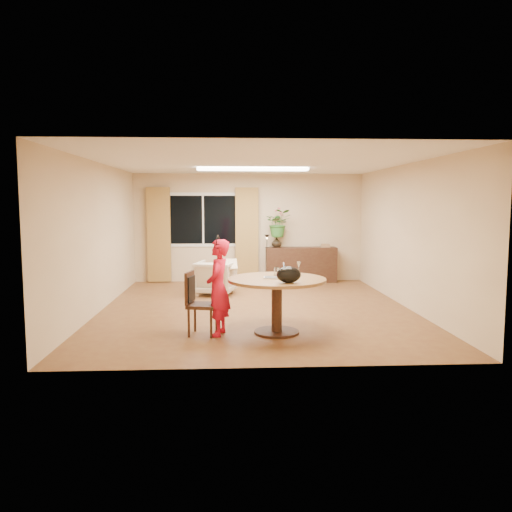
{
  "coord_description": "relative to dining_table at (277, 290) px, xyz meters",
  "views": [
    {
      "loc": [
        -0.47,
        -8.82,
        1.88
      ],
      "look_at": [
        -0.01,
        -0.2,
        0.98
      ],
      "focal_mm": 35.0,
      "sensor_mm": 36.0,
      "label": 1
    }
  ],
  "objects": [
    {
      "name": "floor",
      "position": [
        -0.21,
        1.71,
        -0.64
      ],
      "size": [
        6.5,
        6.5,
        0.0
      ],
      "primitive_type": "plane",
      "color": "brown",
      "rests_on": "ground"
    },
    {
      "name": "ceiling",
      "position": [
        -0.21,
        1.71,
        1.96
      ],
      "size": [
        6.5,
        6.5,
        0.0
      ],
      "primitive_type": "plane",
      "rotation": [
        3.14,
        0.0,
        0.0
      ],
      "color": "white",
      "rests_on": "wall_back"
    },
    {
      "name": "wall_back",
      "position": [
        -0.21,
        4.96,
        0.66
      ],
      "size": [
        5.5,
        0.0,
        5.5
      ],
      "primitive_type": "plane",
      "rotation": [
        1.57,
        0.0,
        0.0
      ],
      "color": "tan",
      "rests_on": "floor"
    },
    {
      "name": "wall_left",
      "position": [
        -2.96,
        1.71,
        0.66
      ],
      "size": [
        0.0,
        6.5,
        6.5
      ],
      "primitive_type": "plane",
      "rotation": [
        1.57,
        0.0,
        1.57
      ],
      "color": "tan",
      "rests_on": "floor"
    },
    {
      "name": "wall_right",
      "position": [
        2.54,
        1.71,
        0.66
      ],
      "size": [
        0.0,
        6.5,
        6.5
      ],
      "primitive_type": "plane",
      "rotation": [
        1.57,
        0.0,
        -1.57
      ],
      "color": "tan",
      "rests_on": "floor"
    },
    {
      "name": "window",
      "position": [
        -1.31,
        4.94,
        0.86
      ],
      "size": [
        1.7,
        0.03,
        1.3
      ],
      "color": "white",
      "rests_on": "wall_back"
    },
    {
      "name": "curtain_left",
      "position": [
        -2.36,
        4.87,
        0.51
      ],
      "size": [
        0.55,
        0.08,
        2.25
      ],
      "primitive_type": "cube",
      "color": "olive",
      "rests_on": "wall_back"
    },
    {
      "name": "curtain_right",
      "position": [
        -0.26,
        4.87,
        0.51
      ],
      "size": [
        0.55,
        0.08,
        2.25
      ],
      "primitive_type": "cube",
      "color": "olive",
      "rests_on": "wall_back"
    },
    {
      "name": "ceiling_panel",
      "position": [
        -0.21,
        2.91,
        1.93
      ],
      "size": [
        2.2,
        0.35,
        0.05
      ],
      "primitive_type": "cube",
      "color": "white",
      "rests_on": "ceiling"
    },
    {
      "name": "dining_table",
      "position": [
        0.0,
        0.0,
        0.0
      ],
      "size": [
        1.42,
        1.42,
        0.81
      ],
      "color": "brown",
      "rests_on": "floor"
    },
    {
      "name": "dining_chair",
      "position": [
        -1.07,
        -0.04,
        -0.18
      ],
      "size": [
        0.51,
        0.48,
        0.92
      ],
      "primitive_type": null,
      "rotation": [
        0.0,
        0.0,
        -0.21
      ],
      "color": "black",
      "rests_on": "floor"
    },
    {
      "name": "child",
      "position": [
        -0.85,
        -0.06,
        0.05
      ],
      "size": [
        0.56,
        0.42,
        1.38
      ],
      "primitive_type": "imported",
      "rotation": [
        0.0,
        0.0,
        -1.76
      ],
      "color": "red",
      "rests_on": "floor"
    },
    {
      "name": "laptop",
      "position": [
        -0.03,
        0.02,
        0.29
      ],
      "size": [
        0.36,
        0.26,
        0.23
      ],
      "primitive_type": null,
      "rotation": [
        0.0,
        0.0,
        -0.1
      ],
      "color": "#B7B7BC",
      "rests_on": "dining_table"
    },
    {
      "name": "tumbler",
      "position": [
        0.02,
        0.3,
        0.23
      ],
      "size": [
        0.1,
        0.1,
        0.12
      ],
      "primitive_type": null,
      "rotation": [
        0.0,
        0.0,
        -0.23
      ],
      "color": "white",
      "rests_on": "dining_table"
    },
    {
      "name": "wine_glass",
      "position": [
        0.35,
        0.25,
        0.28
      ],
      "size": [
        0.09,
        0.09,
        0.22
      ],
      "primitive_type": null,
      "rotation": [
        0.0,
        0.0,
        0.27
      ],
      "color": "white",
      "rests_on": "dining_table"
    },
    {
      "name": "pot_lid",
      "position": [
        0.28,
        0.33,
        0.19
      ],
      "size": [
        0.25,
        0.25,
        0.04
      ],
      "primitive_type": null,
      "rotation": [
        0.0,
        0.0,
        -0.05
      ],
      "color": "white",
      "rests_on": "dining_table"
    },
    {
      "name": "handbag",
      "position": [
        0.12,
        -0.43,
        0.28
      ],
      "size": [
        0.38,
        0.27,
        0.22
      ],
      "primitive_type": null,
      "rotation": [
        0.0,
        0.0,
        -0.25
      ],
      "color": "black",
      "rests_on": "dining_table"
    },
    {
      "name": "armchair",
      "position": [
        -0.98,
        3.17,
        -0.29
      ],
      "size": [
        0.92,
        0.94,
        0.7
      ],
      "primitive_type": "imported",
      "rotation": [
        0.0,
        0.0,
        2.88
      ],
      "color": "beige",
      "rests_on": "floor"
    },
    {
      "name": "throw",
      "position": [
        -0.75,
        3.14,
        0.08
      ],
      "size": [
        0.47,
        0.56,
        0.03
      ],
      "primitive_type": null,
      "rotation": [
        0.0,
        0.0,
        0.03
      ],
      "color": "beige",
      "rests_on": "armchair"
    },
    {
      "name": "sideboard",
      "position": [
        1.04,
        4.72,
        -0.22
      ],
      "size": [
        1.68,
        0.41,
        0.84
      ],
      "primitive_type": "cube",
      "color": "black",
      "rests_on": "floor"
    },
    {
      "name": "vase",
      "position": [
        0.44,
        4.72,
        0.33
      ],
      "size": [
        0.28,
        0.28,
        0.25
      ],
      "primitive_type": "imported",
      "rotation": [
        0.0,
        0.0,
        0.19
      ],
      "color": "black",
      "rests_on": "sideboard"
    },
    {
      "name": "bouquet",
      "position": [
        0.49,
        4.72,
        0.78
      ],
      "size": [
        0.63,
        0.56,
        0.66
      ],
      "primitive_type": "imported",
      "rotation": [
        0.0,
        0.0,
        -0.08
      ],
      "color": "#296927",
      "rests_on": "vase"
    },
    {
      "name": "book_stack",
      "position": [
        1.63,
        4.72,
        0.25
      ],
      "size": [
        0.21,
        0.16,
        0.09
      ],
      "primitive_type": null,
      "rotation": [
        0.0,
        0.0,
        0.0
      ],
      "color": "olive",
      "rests_on": "sideboard"
    },
    {
      "name": "desk_lamp",
      "position": [
        0.21,
        4.67,
        0.37
      ],
      "size": [
        0.17,
        0.17,
        0.33
      ],
      "primitive_type": null,
      "rotation": [
        0.0,
        0.0,
        -0.34
      ],
      "color": "black",
      "rests_on": "sideboard"
    }
  ]
}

